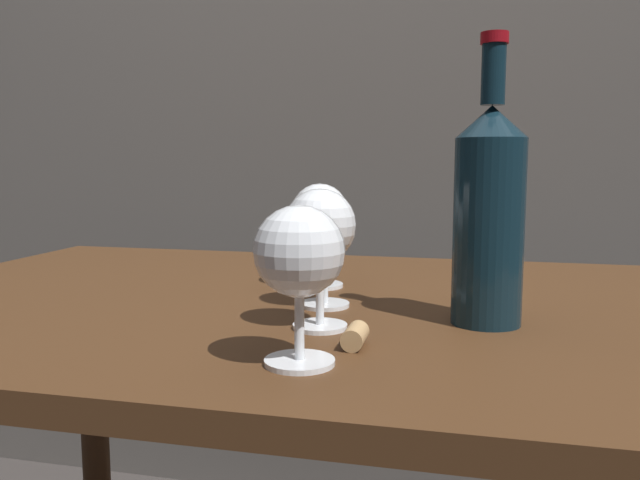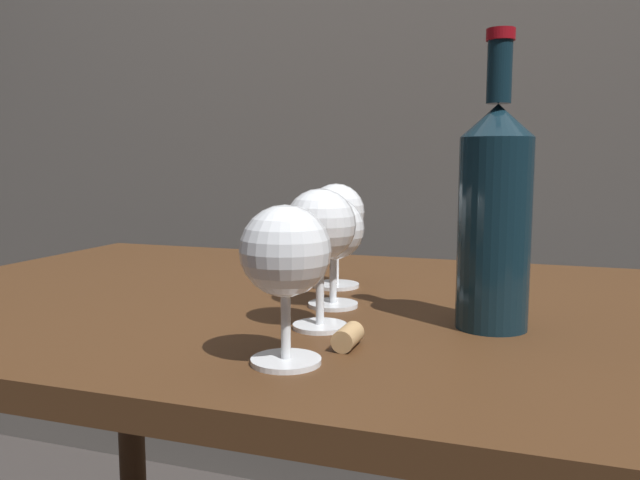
% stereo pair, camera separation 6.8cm
% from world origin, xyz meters
% --- Properties ---
extents(back_wall, '(5.00, 0.08, 2.60)m').
position_xyz_m(back_wall, '(0.00, 0.90, 1.30)').
color(back_wall, '#59544F').
rests_on(back_wall, ground_plane).
extents(dining_table, '(1.20, 0.78, 0.77)m').
position_xyz_m(dining_table, '(0.00, 0.00, 0.66)').
color(dining_table, '#472B16').
rests_on(dining_table, ground_plane).
extents(wine_glass_merlot, '(0.08, 0.08, 0.14)m').
position_xyz_m(wine_glass_merlot, '(0.07, -0.27, 0.87)').
color(wine_glass_merlot, white).
rests_on(wine_glass_merlot, dining_table).
extents(wine_glass_pinot, '(0.08, 0.08, 0.15)m').
position_xyz_m(wine_glass_pinot, '(0.06, -0.15, 0.88)').
color(wine_glass_pinot, white).
rests_on(wine_glass_pinot, dining_table).
extents(wine_glass_rose, '(0.08, 0.08, 0.14)m').
position_xyz_m(wine_glass_rose, '(0.04, -0.04, 0.87)').
color(wine_glass_rose, white).
rests_on(wine_glass_rose, dining_table).
extents(wine_glass_amber, '(0.08, 0.08, 0.15)m').
position_xyz_m(wine_glass_amber, '(0.01, 0.08, 0.88)').
color(wine_glass_amber, white).
rests_on(wine_glass_amber, dining_table).
extents(wine_bottle, '(0.08, 0.08, 0.32)m').
position_xyz_m(wine_bottle, '(0.24, -0.08, 0.90)').
color(wine_bottle, '#0F232D').
rests_on(wine_bottle, dining_table).
extents(cork, '(0.02, 0.04, 0.02)m').
position_xyz_m(cork, '(0.11, -0.21, 0.78)').
color(cork, tan).
rests_on(cork, dining_table).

